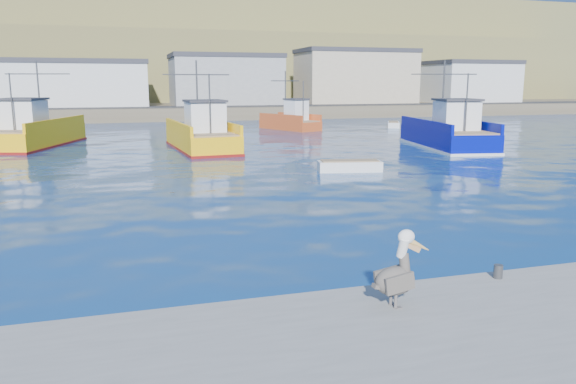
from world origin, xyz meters
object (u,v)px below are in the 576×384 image
object	(u,v)px
trawler_yellow_a	(34,133)
skiff_far	(394,125)
boat_orange	(291,120)
skiff_mid	(350,167)
trawler_yellow_b	(202,136)
trawler_blue	(448,134)
pelican	(397,274)

from	to	relation	value
trawler_yellow_a	skiff_far	size ratio (longest dim) A/B	3.19
boat_orange	trawler_yellow_a	bearing A→B (deg)	-158.14
skiff_mid	trawler_yellow_b	bearing A→B (deg)	116.91
trawler_yellow_a	skiff_mid	size ratio (longest dim) A/B	3.19
trawler_yellow_a	trawler_yellow_b	xyz separation A→B (m)	(11.77, -5.63, -0.03)
trawler_yellow_b	skiff_far	distance (m)	27.22
trawler_blue	pelican	world-z (taller)	trawler_blue
boat_orange	skiff_far	bearing A→B (deg)	0.08
skiff_far	trawler_yellow_a	bearing A→B (deg)	-165.03
trawler_blue	skiff_mid	distance (m)	14.06
boat_orange	pelican	size ratio (longest dim) A/B	4.96
trawler_blue	skiff_far	bearing A→B (deg)	74.40
skiff_mid	pelican	world-z (taller)	pelican
trawler_yellow_b	boat_orange	world-z (taller)	trawler_yellow_b
trawler_blue	skiff_far	distance (m)	19.56
trawler_yellow_b	trawler_yellow_a	bearing A→B (deg)	154.44
trawler_yellow_a	trawler_yellow_b	distance (m)	13.05
trawler_yellow_a	trawler_blue	distance (m)	30.83
trawler_yellow_b	skiff_mid	bearing A→B (deg)	-63.09
boat_orange	pelican	distance (m)	47.37
trawler_yellow_a	skiff_mid	world-z (taller)	trawler_yellow_a
skiff_far	trawler_blue	bearing A→B (deg)	-105.60
boat_orange	skiff_far	size ratio (longest dim) A/B	2.08
boat_orange	skiff_far	distance (m)	11.58
pelican	boat_orange	bearing A→B (deg)	75.42
skiff_mid	skiff_far	world-z (taller)	skiff_mid
trawler_yellow_a	skiff_mid	distance (m)	25.39
trawler_yellow_a	pelican	world-z (taller)	trawler_yellow_a
trawler_yellow_a	boat_orange	distance (m)	24.79
trawler_blue	pelican	size ratio (longest dim) A/B	7.34
trawler_yellow_a	trawler_yellow_b	world-z (taller)	trawler_yellow_a
trawler_yellow_b	boat_orange	bearing A→B (deg)	52.92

